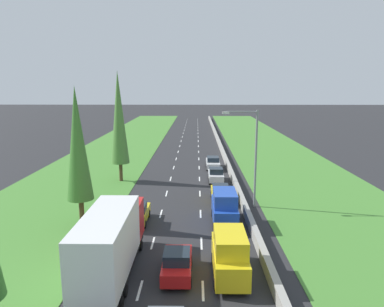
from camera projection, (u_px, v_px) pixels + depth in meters
name	position (u px, v px, depth m)	size (l,w,h in m)	color
ground_plane	(189.00, 149.00, 63.92)	(300.00, 300.00, 0.00)	#28282B
grass_verge_left	(118.00, 149.00, 64.07)	(14.00, 140.00, 0.04)	#478433
grass_verge_right	(269.00, 149.00, 63.74)	(14.00, 140.00, 0.04)	#478433
median_barrier	(221.00, 147.00, 63.77)	(0.44, 120.00, 0.85)	#9E9B93
lane_markings	(189.00, 149.00, 63.92)	(3.64, 116.00, 0.01)	white
yellow_van_right_lane	(230.00, 254.00, 20.93)	(1.96, 4.90, 2.82)	yellow
white_box_truck_left_lane	(111.00, 242.00, 20.72)	(2.46, 9.40, 4.18)	black
blue_van_right_lane	(224.00, 207.00, 28.99)	(1.96, 4.90, 2.82)	#1E47B7
yellow_hatchback_right_lane	(220.00, 193.00, 34.78)	(1.74, 3.90, 1.72)	yellow
yellow_hatchback_left_lane	(137.00, 213.00, 29.31)	(1.74, 3.90, 1.72)	yellow
red_hatchback_centre_lane	(177.00, 263.00, 21.01)	(1.74, 3.90, 1.72)	red
white_hatchback_right_lane	(216.00, 175.00, 41.83)	(1.74, 3.90, 1.72)	white
white_sedan_right_lane	(213.00, 163.00, 48.60)	(1.82, 4.50, 1.64)	white
poplar_tree_second	(78.00, 144.00, 27.76)	(2.08, 2.08, 11.17)	#4C3823
poplar_tree_third	(119.00, 118.00, 40.96)	(2.12, 2.12, 12.85)	#4C3823
street_light_mast	(252.00, 152.00, 32.39)	(3.20, 0.28, 9.00)	gray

